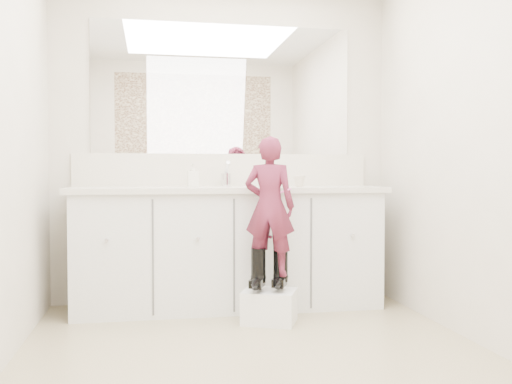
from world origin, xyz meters
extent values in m
plane|color=#877458|center=(0.00, 0.00, 0.00)|extent=(3.00, 3.00, 0.00)
plane|color=beige|center=(0.00, 1.50, 1.20)|extent=(2.60, 0.00, 2.60)
plane|color=beige|center=(0.00, -1.50, 1.20)|extent=(2.60, 0.00, 2.60)
plane|color=beige|center=(1.30, 0.00, 1.20)|extent=(0.00, 3.00, 3.00)
cube|color=silver|center=(0.00, 1.23, 0.42)|extent=(2.20, 0.55, 0.85)
cube|color=beige|center=(0.00, 1.21, 0.87)|extent=(2.28, 0.58, 0.04)
cube|color=beige|center=(0.00, 1.49, 1.02)|extent=(2.28, 0.03, 0.25)
cube|color=white|center=(0.00, 1.49, 1.64)|extent=(2.00, 0.02, 1.00)
cylinder|color=silver|center=(0.00, 1.38, 0.94)|extent=(0.08, 0.08, 0.10)
imported|color=beige|center=(0.52, 1.16, 0.93)|extent=(0.11, 0.11, 0.08)
imported|color=silver|center=(-0.26, 1.25, 0.98)|extent=(0.08, 0.09, 0.17)
cube|color=white|center=(0.21, 0.75, 0.11)|extent=(0.42, 0.39, 0.22)
imported|color=#972E56|center=(0.21, 0.75, 0.77)|extent=(0.39, 0.33, 0.92)
cylinder|color=#FF63C4|center=(0.28, 0.72, 0.87)|extent=(0.13, 0.06, 0.06)
camera|label=1|loc=(-0.56, -2.92, 1.00)|focal=40.00mm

